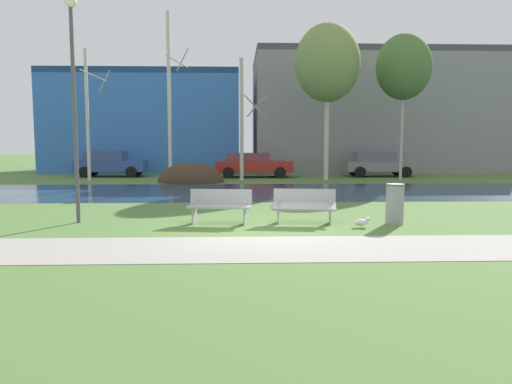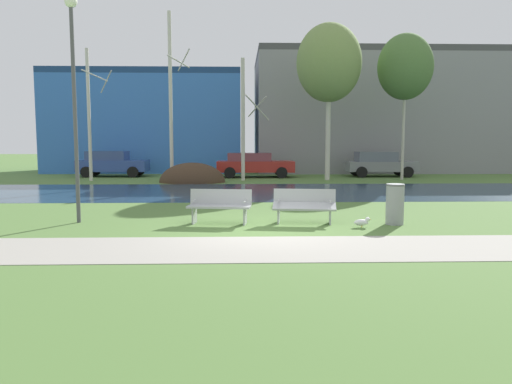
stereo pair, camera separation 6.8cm
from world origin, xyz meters
TOP-DOWN VIEW (x-y plane):
  - ground_plane at (0.00, 10.00)m, footprint 120.00×120.00m
  - paved_path_strip at (0.00, -1.76)m, footprint 60.00×2.35m
  - river_band at (0.00, 9.19)m, footprint 80.00×7.26m
  - soil_mound at (-3.01, 13.94)m, footprint 3.37×2.41m
  - bench_left at (-1.07, 1.22)m, footprint 1.66×0.78m
  - bench_right at (1.10, 1.22)m, footprint 1.66×0.78m
  - trash_bin at (3.37, 0.98)m, footprint 0.48×0.48m
  - seagull at (2.43, 0.55)m, footprint 0.43×0.16m
  - streetlamp at (-4.74, 1.53)m, footprint 0.32×0.32m
  - birch_far_left at (-8.47, 15.19)m, footprint 1.39×2.32m
  - birch_left at (-4.17, 15.05)m, footprint 1.16×2.05m
  - birch_center_left at (-0.34, 15.15)m, footprint 1.51×2.64m
  - birch_center at (4.17, 15.23)m, footprint 3.45×3.45m
  - birch_center_right at (8.29, 15.32)m, footprint 2.92×2.92m
  - parked_van_nearest_blue at (-8.19, 18.25)m, footprint 4.08×1.97m
  - parked_sedan_second_red at (0.25, 17.44)m, footprint 4.48×2.01m
  - parked_hatch_third_grey at (7.71, 17.72)m, footprint 4.08×1.97m
  - building_blue_store at (-7.00, 24.36)m, footprint 12.95×7.62m
  - building_grey_warehouse at (9.07, 24.61)m, footprint 16.89×9.77m

SIDE VIEW (x-z plane):
  - ground_plane at x=0.00m, z-range 0.00..0.00m
  - soil_mound at x=-3.01m, z-range -1.02..1.02m
  - river_band at x=0.00m, z-range 0.00..0.01m
  - paved_path_strip at x=0.00m, z-range 0.00..0.01m
  - seagull at x=2.43m, z-range 0.00..0.26m
  - bench_left at x=-1.07m, z-range 0.04..0.91m
  - bench_right at x=1.10m, z-range 0.04..0.91m
  - trash_bin at x=3.37m, z-range 0.02..1.05m
  - parked_sedan_second_red at x=0.25m, z-range 0.05..1.47m
  - parked_hatch_third_grey at x=7.71m, z-range 0.04..1.51m
  - parked_van_nearest_blue at x=-8.19m, z-range 0.04..1.55m
  - birch_center_left at x=-0.34m, z-range 0.05..6.50m
  - building_blue_store at x=-7.00m, z-range 0.00..6.79m
  - birch_far_left at x=-8.47m, z-range 0.11..7.02m
  - streetlamp at x=-4.74m, z-range 0.92..6.64m
  - building_grey_warehouse at x=9.07m, z-range 0.00..8.12m
  - birch_left at x=-4.17m, z-range 0.08..8.86m
  - birch_center_right at x=8.29m, z-range 2.14..9.95m
  - birch_center at x=4.17m, z-range 2.06..10.36m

